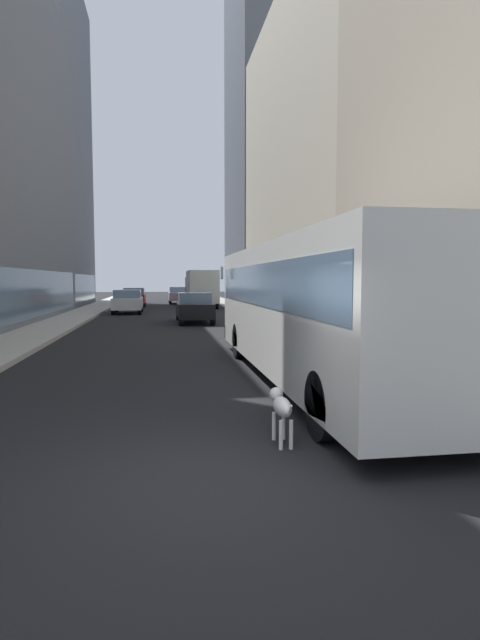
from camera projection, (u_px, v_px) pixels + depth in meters
ground_plane at (168, 309)px, 40.19m from camera, size 120.00×120.00×0.00m
sidewalk_left at (94, 308)px, 39.30m from camera, size 2.40×110.00×0.15m
sidewalk_right at (238, 307)px, 41.08m from camera, size 2.40×110.00×0.15m
building_left_far at (28, 141)px, 44.09m from camera, size 8.91×16.62×28.97m
building_right_mid at (354, 160)px, 32.49m from camera, size 10.32×22.83×20.07m
building_right_far at (281, 122)px, 51.61m from camera, size 9.98×14.13×36.90m
transit_bus at (314, 302)px, 11.28m from camera, size 2.78×11.53×3.05m
car_white_van at (128, 301)px, 34.35m from camera, size 1.92×3.98×1.62m
car_black_suv at (194, 307)px, 26.93m from camera, size 1.81×4.74×1.62m
car_red_coupe at (134, 297)px, 43.14m from camera, size 1.85×4.40×1.62m
car_silver_sedan at (179, 295)px, 49.13m from camera, size 1.94×4.29×1.62m
box_truck at (201, 287)px, 42.14m from camera, size 2.30×7.50×3.05m
dalmatian_dog at (281, 407)px, 6.99m from camera, size 0.22×0.96×0.72m
pedestrian_in_coat at (379, 326)px, 13.96m from camera, size 0.34×0.34×1.69m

